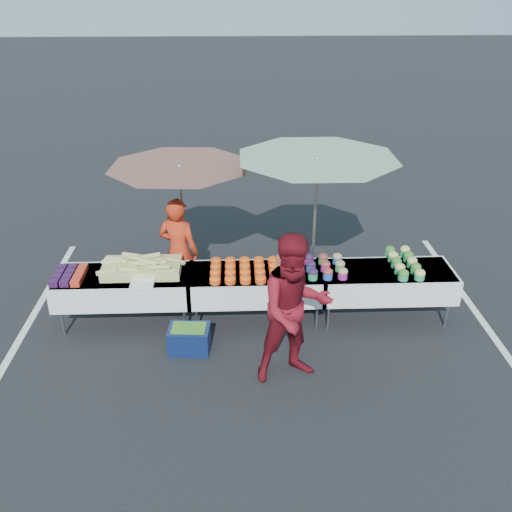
{
  "coord_description": "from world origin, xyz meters",
  "views": [
    {
      "loc": [
        -0.27,
        -6.85,
        4.43
      ],
      "look_at": [
        0.0,
        0.0,
        1.0
      ],
      "focal_mm": 40.0,
      "sensor_mm": 36.0,
      "label": 1
    }
  ],
  "objects_px": {
    "table_center": "(256,283)",
    "customer": "(295,309)",
    "table_left": "(125,286)",
    "vendor": "(179,252)",
    "umbrella_right": "(317,171)",
    "table_right": "(385,281)",
    "storage_bin": "(189,338)",
    "umbrella_left": "(180,178)"
  },
  "relations": [
    {
      "from": "table_center",
      "to": "customer",
      "type": "bearing_deg",
      "value": -72.41
    },
    {
      "from": "table_left",
      "to": "vendor",
      "type": "bearing_deg",
      "value": 37.84
    },
    {
      "from": "table_left",
      "to": "customer",
      "type": "relative_size",
      "value": 0.99
    },
    {
      "from": "vendor",
      "to": "umbrella_right",
      "type": "bearing_deg",
      "value": -164.06
    },
    {
      "from": "table_left",
      "to": "umbrella_right",
      "type": "relative_size",
      "value": 0.64
    },
    {
      "from": "table_right",
      "to": "storage_bin",
      "type": "bearing_deg",
      "value": -165.3
    },
    {
      "from": "table_center",
      "to": "storage_bin",
      "type": "bearing_deg",
      "value": -141.64
    },
    {
      "from": "table_right",
      "to": "umbrella_left",
      "type": "height_order",
      "value": "umbrella_left"
    },
    {
      "from": "table_right",
      "to": "umbrella_right",
      "type": "distance_m",
      "value": 1.81
    },
    {
      "from": "vendor",
      "to": "storage_bin",
      "type": "bearing_deg",
      "value": 119.42
    },
    {
      "from": "customer",
      "to": "table_left",
      "type": "bearing_deg",
      "value": 135.09
    },
    {
      "from": "umbrella_left",
      "to": "table_center",
      "type": "bearing_deg",
      "value": -35.68
    },
    {
      "from": "umbrella_right",
      "to": "vendor",
      "type": "bearing_deg",
      "value": 175.54
    },
    {
      "from": "table_center",
      "to": "umbrella_left",
      "type": "xyz_separation_m",
      "value": [
        -1.03,
        0.74,
        1.28
      ]
    },
    {
      "from": "storage_bin",
      "to": "customer",
      "type": "bearing_deg",
      "value": -19.09
    },
    {
      "from": "customer",
      "to": "storage_bin",
      "type": "xyz_separation_m",
      "value": [
        -1.29,
        0.56,
        -0.76
      ]
    },
    {
      "from": "table_left",
      "to": "umbrella_left",
      "type": "height_order",
      "value": "umbrella_left"
    },
    {
      "from": "vendor",
      "to": "umbrella_left",
      "type": "xyz_separation_m",
      "value": [
        0.06,
        0.19,
        1.05
      ]
    },
    {
      "from": "customer",
      "to": "storage_bin",
      "type": "bearing_deg",
      "value": 141.58
    },
    {
      "from": "umbrella_left",
      "to": "storage_bin",
      "type": "height_order",
      "value": "umbrella_left"
    },
    {
      "from": "customer",
      "to": "storage_bin",
      "type": "distance_m",
      "value": 1.6
    },
    {
      "from": "table_left",
      "to": "customer",
      "type": "distance_m",
      "value": 2.56
    },
    {
      "from": "table_center",
      "to": "umbrella_left",
      "type": "height_order",
      "value": "umbrella_left"
    },
    {
      "from": "table_center",
      "to": "umbrella_right",
      "type": "bearing_deg",
      "value": 25.75
    },
    {
      "from": "customer",
      "to": "umbrella_left",
      "type": "xyz_separation_m",
      "value": [
        -1.43,
        2.0,
        0.93
      ]
    },
    {
      "from": "table_left",
      "to": "table_center",
      "type": "xyz_separation_m",
      "value": [
        1.8,
        0.0,
        0.0
      ]
    },
    {
      "from": "vendor",
      "to": "customer",
      "type": "distance_m",
      "value": 2.36
    },
    {
      "from": "table_left",
      "to": "table_center",
      "type": "height_order",
      "value": "same"
    },
    {
      "from": "umbrella_right",
      "to": "umbrella_left",
      "type": "bearing_deg",
      "value": 169.7
    },
    {
      "from": "vendor",
      "to": "table_right",
      "type": "bearing_deg",
      "value": -170.37
    },
    {
      "from": "table_center",
      "to": "vendor",
      "type": "xyz_separation_m",
      "value": [
        -1.09,
        0.55,
        0.23
      ]
    },
    {
      "from": "table_center",
      "to": "umbrella_right",
      "type": "height_order",
      "value": "umbrella_right"
    },
    {
      "from": "table_center",
      "to": "umbrella_left",
      "type": "distance_m",
      "value": 1.8
    },
    {
      "from": "customer",
      "to": "umbrella_left",
      "type": "relative_size",
      "value": 0.73
    },
    {
      "from": "table_left",
      "to": "table_right",
      "type": "height_order",
      "value": "same"
    },
    {
      "from": "table_left",
      "to": "table_right",
      "type": "distance_m",
      "value": 3.6
    },
    {
      "from": "table_right",
      "to": "customer",
      "type": "height_order",
      "value": "customer"
    },
    {
      "from": "customer",
      "to": "umbrella_right",
      "type": "relative_size",
      "value": 0.65
    },
    {
      "from": "table_right",
      "to": "customer",
      "type": "distance_m",
      "value": 1.92
    },
    {
      "from": "table_center",
      "to": "vendor",
      "type": "relative_size",
      "value": 1.14
    },
    {
      "from": "table_left",
      "to": "vendor",
      "type": "distance_m",
      "value": 0.93
    },
    {
      "from": "table_left",
      "to": "table_right",
      "type": "relative_size",
      "value": 1.0
    }
  ]
}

